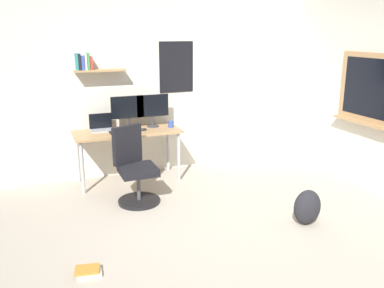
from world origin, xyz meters
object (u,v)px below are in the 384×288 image
at_px(computer_mouse, 143,129).
at_px(coffee_mug, 171,124).
at_px(backpack, 307,207).
at_px(office_chair, 135,170).
at_px(book_stack_on_floor, 88,272).
at_px(keyboard, 123,132).
at_px(desk, 128,136).
at_px(laptop, 101,127).
at_px(monitor_secondary, 153,108).
at_px(monitor_primary, 128,110).

bearing_deg(computer_mouse, coffee_mug, 6.83).
bearing_deg(coffee_mug, backpack, -66.19).
xyz_separation_m(coffee_mug, backpack, (0.89, -2.02, -0.58)).
bearing_deg(office_chair, coffee_mug, 44.92).
relative_size(office_chair, book_stack_on_floor, 3.93).
bearing_deg(book_stack_on_floor, coffee_mug, 55.08).
xyz_separation_m(keyboard, backpack, (1.59, -1.97, -0.55)).
bearing_deg(desk, computer_mouse, -20.03).
relative_size(desk, backpack, 3.63).
relative_size(office_chair, laptop, 3.06).
relative_size(office_chair, backpack, 2.38).
distance_m(monitor_secondary, coffee_mug, 0.34).
height_order(monitor_primary, keyboard, monitor_primary).
bearing_deg(book_stack_on_floor, office_chair, 61.30).
height_order(keyboard, book_stack_on_floor, keyboard).
bearing_deg(desk, book_stack_on_floor, -111.89).
bearing_deg(monitor_primary, computer_mouse, -45.28).
xyz_separation_m(monitor_primary, keyboard, (-0.11, -0.17, -0.26)).
bearing_deg(backpack, computer_mouse, 123.59).
height_order(laptop, monitor_secondary, monitor_secondary).
height_order(computer_mouse, backpack, computer_mouse).
bearing_deg(laptop, monitor_primary, -7.58).
bearing_deg(office_chair, laptop, 105.23).
distance_m(keyboard, computer_mouse, 0.28).
height_order(office_chair, keyboard, office_chair).
relative_size(coffee_mug, book_stack_on_floor, 0.38).
distance_m(desk, monitor_secondary, 0.54).
xyz_separation_m(monitor_secondary, coffee_mug, (0.23, -0.12, -0.22)).
bearing_deg(backpack, coffee_mug, 113.81).
bearing_deg(book_stack_on_floor, keyboard, 69.11).
xyz_separation_m(laptop, book_stack_on_floor, (-0.55, -2.31, -0.76)).
relative_size(monitor_primary, monitor_secondary, 1.00).
xyz_separation_m(office_chair, monitor_secondary, (0.49, 0.83, 0.60)).
bearing_deg(book_stack_on_floor, backpack, 2.94).
distance_m(laptop, backpack, 2.92).
height_order(monitor_primary, computer_mouse, monitor_primary).
bearing_deg(backpack, desk, 126.54).
height_order(desk, keyboard, keyboard).
xyz_separation_m(office_chair, computer_mouse, (0.29, 0.66, 0.35)).
bearing_deg(book_stack_on_floor, laptop, 76.75).
bearing_deg(desk, office_chair, -96.71).
bearing_deg(laptop, coffee_mug, -10.20).
distance_m(desk, book_stack_on_floor, 2.42).
relative_size(laptop, monitor_primary, 0.67).
height_order(monitor_primary, backpack, monitor_primary).
bearing_deg(backpack, book_stack_on_floor, -177.06).
xyz_separation_m(monitor_primary, backpack, (1.48, -2.14, -0.81)).
height_order(laptop, coffee_mug, laptop).
xyz_separation_m(desk, backpack, (1.52, -2.05, -0.46)).
bearing_deg(desk, monitor_primary, 69.57).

